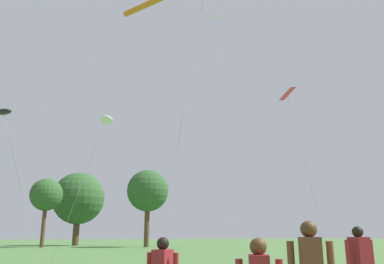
# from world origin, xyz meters

# --- Properties ---
(person_grey_haired_man) EXTENTS (0.59, 0.49, 1.71)m
(person_grey_haired_man) POSITION_xyz_m (0.48, 3.14, 0.99)
(person_grey_haired_man) COLOR black
(person_grey_haired_man) RESTS_ON ground
(small_kite_stunt_black) EXTENTS (2.80, 1.10, 8.42)m
(small_kite_stunt_black) POSITION_xyz_m (5.70, 10.67, 7.68)
(small_kite_stunt_black) COLOR red
(small_kite_stunt_black) RESTS_ON ground
(small_kite_streamer_purple) EXTENTS (1.83, 5.21, 7.68)m
(small_kite_streamer_purple) POSITION_xyz_m (-1.24, 17.05, 7.38)
(small_kite_streamer_purple) COLOR white
(small_kite_streamer_purple) RESTS_ON ground
(small_kite_bird_shape) EXTENTS (2.81, 1.36, 7.04)m
(small_kite_bird_shape) POSITION_xyz_m (-6.15, 16.20, 6.85)
(small_kite_bird_shape) COLOR black
(small_kite_bird_shape) RESTS_ON ground
(small_kite_diamond_red) EXTENTS (0.82, 2.39, 20.84)m
(small_kite_diamond_red) POSITION_xyz_m (10.55, 24.35, 19.28)
(small_kite_diamond_red) COLOR white
(small_kite_diamond_red) RESTS_ON ground
(tree_pine_center) EXTENTS (5.65, 5.65, 10.22)m
(tree_pine_center) POSITION_xyz_m (13.23, 47.72, 7.34)
(tree_pine_center) COLOR #513823
(tree_pine_center) RESTS_ON ground
(tree_oak_right) EXTENTS (7.94, 7.94, 11.04)m
(tree_oak_right) POSITION_xyz_m (6.59, 60.01, 7.04)
(tree_oak_right) COLOR #513823
(tree_oak_right) RESTS_ON ground
(tree_shrub_far) EXTENTS (4.26, 4.26, 8.86)m
(tree_shrub_far) POSITION_xyz_m (0.86, 52.76, 6.66)
(tree_shrub_far) COLOR #513823
(tree_shrub_far) RESTS_ON ground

